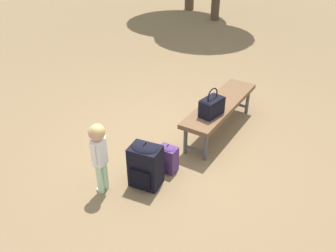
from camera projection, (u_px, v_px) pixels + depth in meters
ground_plane at (172, 150)px, 4.42m from camera, size 40.00×40.00×0.00m
park_bench at (221, 106)px, 4.61m from camera, size 1.65×0.71×0.45m
handbag at (212, 106)px, 4.23m from camera, size 0.32×0.19×0.37m
child_standing at (99, 148)px, 3.49m from camera, size 0.22×0.17×0.84m
backpack_large at (145, 164)px, 3.72m from camera, size 0.36×0.40×0.56m
backpack_small at (168, 157)px, 3.99m from camera, size 0.22×0.24×0.36m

